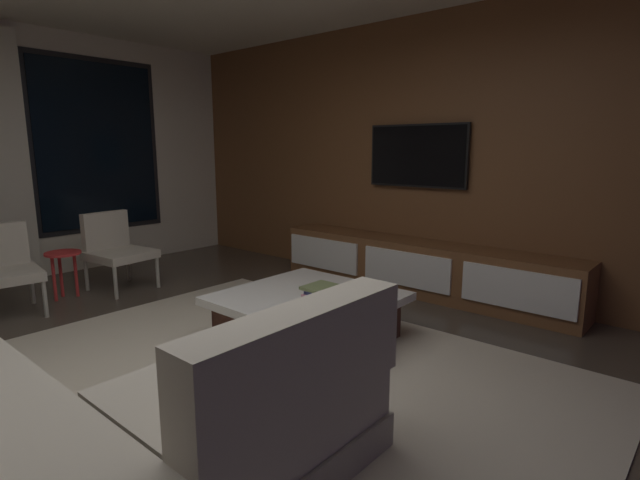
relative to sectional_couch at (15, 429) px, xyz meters
name	(u,v)px	position (x,y,z in m)	size (l,w,h in m)	color
floor	(184,406)	(0.84, 0.08, -0.29)	(9.20, 9.20, 0.00)	#473D33
media_wall	(445,156)	(3.90, 0.08, 1.06)	(0.12, 7.80, 2.70)	brown
area_rug	(243,387)	(1.19, -0.02, -0.28)	(3.20, 3.80, 0.01)	beige
sectional_couch	(15,429)	(0.00, 0.00, 0.00)	(1.98, 2.50, 0.82)	#A49C8C
coffee_table	(308,317)	(1.99, 0.18, -0.10)	(1.16, 1.16, 0.36)	#3C1D16
book_stack_on_coffee_table	(323,293)	(1.97, 0.01, 0.12)	(0.25, 0.23, 0.10)	#B74D45
accent_chair_near_window	(115,247)	(1.75, 2.62, 0.14)	(0.60, 0.62, 0.78)	#B2ADA0
accent_chair_by_curtain	(1,265)	(0.72, 2.59, 0.14)	(0.61, 0.63, 0.78)	#B2ADA0
side_stool	(63,261)	(1.24, 2.64, 0.08)	(0.32, 0.32, 0.46)	red
media_console	(422,269)	(3.61, 0.13, -0.04)	(0.46, 3.10, 0.52)	brown
mounted_tv	(417,156)	(3.79, 0.33, 1.06)	(0.05, 1.08, 0.62)	black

